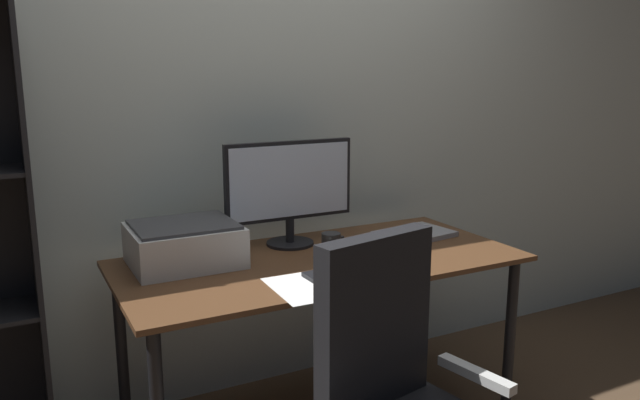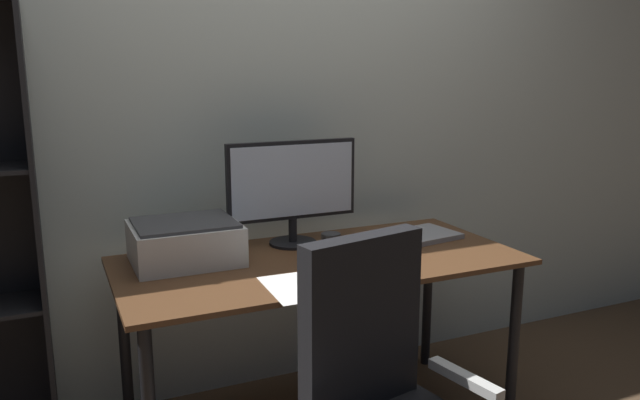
{
  "view_description": "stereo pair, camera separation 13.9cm",
  "coord_description": "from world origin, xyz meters",
  "views": [
    {
      "loc": [
        -1.08,
        -2.08,
        1.48
      ],
      "look_at": [
        0.0,
        0.0,
        0.97
      ],
      "focal_mm": 34.86,
      "sensor_mm": 36.0,
      "label": 1
    },
    {
      "loc": [
        -0.96,
        -2.14,
        1.48
      ],
      "look_at": [
        0.0,
        0.0,
        0.97
      ],
      "focal_mm": 34.86,
      "sensor_mm": 36.0,
      "label": 2
    }
  ],
  "objects": [
    {
      "name": "back_wall",
      "position": [
        0.0,
        0.54,
        1.3
      ],
      "size": [
        6.4,
        0.1,
        2.6
      ],
      "primitive_type": "cube",
      "color": "beige",
      "rests_on": "ground"
    },
    {
      "name": "desk",
      "position": [
        0.0,
        0.0,
        0.66
      ],
      "size": [
        1.57,
        0.74,
        0.74
      ],
      "color": "#56351E",
      "rests_on": "ground"
    },
    {
      "name": "monitor",
      "position": [
        -0.02,
        0.23,
        0.99
      ],
      "size": [
        0.56,
        0.2,
        0.44
      ],
      "color": "black",
      "rests_on": "desk"
    },
    {
      "name": "keyboard",
      "position": [
        -0.02,
        -0.22,
        0.75
      ],
      "size": [
        0.29,
        0.12,
        0.02
      ],
      "primitive_type": "cube",
      "rotation": [
        0.0,
        0.0,
        0.02
      ],
      "color": "black",
      "rests_on": "desk"
    },
    {
      "name": "mouse",
      "position": [
        0.19,
        -0.2,
        0.76
      ],
      "size": [
        0.07,
        0.1,
        0.03
      ],
      "primitive_type": "cube",
      "rotation": [
        0.0,
        0.0,
        -0.19
      ],
      "color": "black",
      "rests_on": "desk"
    },
    {
      "name": "coffee_mug",
      "position": [
        0.03,
        -0.03,
        0.79
      ],
      "size": [
        0.09,
        0.08,
        0.11
      ],
      "color": "black",
      "rests_on": "desk"
    },
    {
      "name": "laptop",
      "position": [
        0.52,
        0.09,
        0.75
      ],
      "size": [
        0.35,
        0.27,
        0.02
      ],
      "primitive_type": "cube",
      "rotation": [
        0.0,
        0.0,
        0.14
      ],
      "color": "#99999E",
      "rests_on": "desk"
    },
    {
      "name": "printer",
      "position": [
        -0.49,
        0.17,
        0.82
      ],
      "size": [
        0.4,
        0.34,
        0.16
      ],
      "color": "silver",
      "rests_on": "desk"
    },
    {
      "name": "paper_sheet",
      "position": [
        -0.2,
        -0.27,
        0.74
      ],
      "size": [
        0.22,
        0.3,
        0.0
      ],
      "primitive_type": "cube",
      "rotation": [
        0.0,
        0.0,
        -0.03
      ],
      "color": "white",
      "rests_on": "desk"
    }
  ]
}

